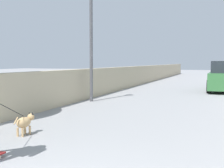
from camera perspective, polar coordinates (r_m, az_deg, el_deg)
The scene contains 4 objects.
ground_plane at distance 16.06m, azimuth 13.39°, elevation -1.22°, with size 80.00×80.00×0.00m, color gray.
wall_left at distance 14.86m, azimuth -0.18°, elevation 0.81°, with size 48.00×0.30×1.22m, color tan.
lamp_post at distance 11.43m, azimuth -4.02°, elevation 11.89°, with size 0.36×0.36×4.43m.
dog at distance 6.44m, azimuth -16.31°, elevation -6.93°, with size 1.98×0.62×1.06m.
Camera 1 is at (-1.86, -2.00, 1.51)m, focal length 48.02 mm.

